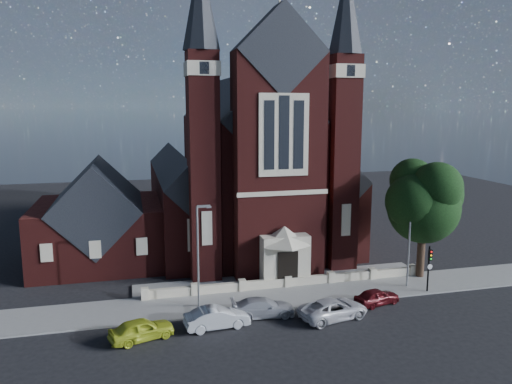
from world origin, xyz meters
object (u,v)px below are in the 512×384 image
street_tree (427,203)px  car_silver_a (217,318)px  street_lamp_left (199,250)px  car_dark_red (377,297)px  parish_hall (98,223)px  street_lamp_right (410,235)px  church (244,170)px  car_lime_van (142,329)px  car_white_suv (333,309)px  car_silver_b (263,307)px  traffic_signal (429,263)px

street_tree → car_silver_a: size_ratio=2.35×
street_lamp_left → car_dark_red: 14.40m
parish_hall → street_tree: 31.27m
street_tree → street_lamp_right: street_tree is taller
street_tree → street_lamp_left: (-20.51, -1.71, -2.36)m
church → car_lime_van: bearing=-118.0°
church → car_silver_a: 25.05m
street_lamp_left → car_white_suv: bearing=-25.4°
street_lamp_right → street_lamp_left: bearing=180.0°
street_tree → car_lime_van: street_tree is taller
street_tree → street_lamp_left: 20.71m
car_lime_van → car_white_suv: 13.75m
street_lamp_left → car_silver_a: street_lamp_left is taller
street_tree → car_silver_b: (-16.19, -4.47, -6.27)m
car_lime_van → car_silver_a: bearing=-101.3°
street_lamp_right → car_silver_a: (-17.34, -3.85, -3.85)m
car_dark_red → car_silver_a: bearing=80.4°
parish_hall → car_lime_van: parish_hall is taller
church → car_lime_van: size_ratio=8.10×
parish_hall → traffic_signal: (27.00, -15.57, -1.43)m
car_white_suv → car_dark_red: bearing=-82.1°
traffic_signal → street_lamp_left: bearing=175.2°
parish_hall → traffic_signal: 31.20m
church → car_silver_b: (-3.59, -21.70, -7.49)m
car_lime_van → church: bearing=-45.4°
car_silver_a → parish_hall: bearing=20.4°
parish_hall → car_silver_b: (12.41, -16.76, -3.32)m
traffic_signal → car_dark_red: 5.82m
street_lamp_right → car_silver_b: 14.50m
street_tree → car_silver_a: bearing=-164.3°
parish_hall → car_white_suv: bearing=-46.7°
church → street_tree: 21.38m
church → car_silver_b: bearing=-99.4°
car_silver_b → car_white_suv: bearing=-104.0°
traffic_signal → car_dark_red: (-5.35, -1.23, -1.94)m
street_tree → car_silver_b: size_ratio=2.24×
street_lamp_right → car_silver_b: street_lamp_right is taller
car_silver_a → car_lime_van: bearing=90.4°
street_tree → car_lime_van: bearing=-166.3°
parish_hall → street_lamp_left: 16.18m
parish_hall → street_lamp_right: (26.09, -14.00, 0.59)m
parish_hall → street_lamp_right: bearing=-28.2°
street_lamp_left → church: bearing=67.3°
parish_hall → car_silver_b: size_ratio=2.55×
church → street_lamp_left: size_ratio=4.31×
church → parish_hall: size_ratio=2.86×
parish_hall → traffic_signal: size_ratio=3.05×
car_lime_van → car_white_suv: size_ratio=0.82×
parish_hall → car_dark_red: size_ratio=3.22×
street_lamp_right → car_lime_van: bearing=-168.9°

